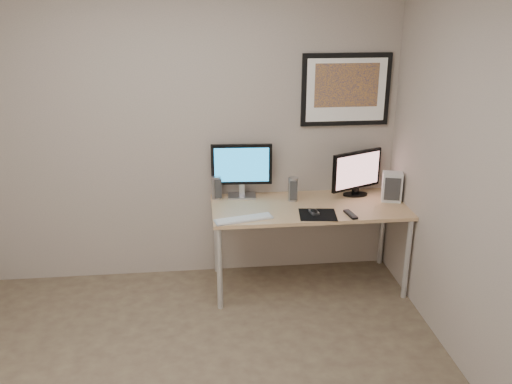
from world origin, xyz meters
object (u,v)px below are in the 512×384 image
(monitor_large, at_px, (242,168))
(fan_unit, at_px, (392,187))
(speaker_right, at_px, (293,189))
(speaker_left, at_px, (217,187))
(keyboard, at_px, (244,219))
(framed_art, at_px, (346,90))
(desk, at_px, (309,213))
(monitor_tv, at_px, (357,172))

(monitor_large, relative_size, fan_unit, 2.08)
(speaker_right, xyz_separation_m, fan_unit, (0.82, -0.09, 0.02))
(speaker_left, distance_m, keyboard, 0.53)
(framed_art, bearing_deg, fan_unit, -39.49)
(keyboard, height_order, fan_unit, fan_unit)
(framed_art, height_order, keyboard, framed_art)
(desk, relative_size, speaker_right, 7.90)
(monitor_tv, height_order, speaker_right, monitor_tv)
(speaker_left, bearing_deg, keyboard, -84.28)
(keyboard, relative_size, fan_unit, 1.84)
(keyboard, distance_m, fan_unit, 1.31)
(monitor_large, distance_m, fan_unit, 1.27)
(monitor_tv, relative_size, fan_unit, 1.91)
(framed_art, bearing_deg, speaker_left, -175.28)
(monitor_large, xyz_separation_m, fan_unit, (1.24, -0.22, -0.14))
(monitor_tv, distance_m, speaker_left, 1.20)
(framed_art, xyz_separation_m, monitor_tv, (0.09, -0.14, -0.68))
(desk, height_order, speaker_right, speaker_right)
(desk, height_order, monitor_large, monitor_large)
(monitor_tv, distance_m, fan_unit, 0.32)
(monitor_large, bearing_deg, framed_art, 8.30)
(framed_art, relative_size, monitor_tv, 1.59)
(monitor_large, bearing_deg, desk, -22.22)
(monitor_large, distance_m, speaker_left, 0.27)
(speaker_left, relative_size, speaker_right, 0.99)
(desk, relative_size, framed_art, 2.13)
(speaker_right, bearing_deg, speaker_left, 173.20)
(speaker_right, xyz_separation_m, keyboard, (-0.45, -0.37, -0.09))
(speaker_right, height_order, keyboard, speaker_right)
(desk, bearing_deg, speaker_left, 162.18)
(speaker_right, bearing_deg, desk, -44.99)
(keyboard, bearing_deg, desk, 10.15)
(monitor_tv, distance_m, speaker_right, 0.57)
(monitor_tv, xyz_separation_m, fan_unit, (0.27, -0.15, -0.09))
(framed_art, xyz_separation_m, monitor_large, (-0.88, -0.08, -0.63))
(speaker_right, bearing_deg, monitor_large, 166.28)
(monitor_large, distance_m, speaker_right, 0.47)
(desk, xyz_separation_m, keyboard, (-0.56, -0.25, 0.07))
(speaker_left, height_order, speaker_right, speaker_right)
(fan_unit, bearing_deg, monitor_large, -174.23)
(desk, bearing_deg, fan_unit, 2.86)
(monitor_tv, xyz_separation_m, speaker_right, (-0.56, -0.06, -0.11))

